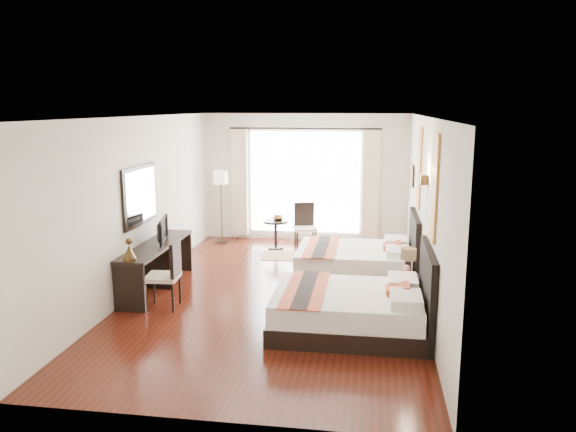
# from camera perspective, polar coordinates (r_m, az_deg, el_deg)

# --- Properties ---
(floor) EXTENTS (4.50, 7.50, 0.01)m
(floor) POSITION_cam_1_polar(r_m,az_deg,el_deg) (9.09, -1.11, -7.91)
(floor) COLOR #351309
(floor) RESTS_ON ground
(ceiling) EXTENTS (4.50, 7.50, 0.02)m
(ceiling) POSITION_cam_1_polar(r_m,az_deg,el_deg) (8.59, -1.18, 10.00)
(ceiling) COLOR white
(ceiling) RESTS_ON wall_headboard
(wall_headboard) EXTENTS (0.01, 7.50, 2.80)m
(wall_headboard) POSITION_cam_1_polar(r_m,az_deg,el_deg) (8.65, 13.68, 0.43)
(wall_headboard) COLOR silver
(wall_headboard) RESTS_ON floor
(wall_desk) EXTENTS (0.01, 7.50, 2.80)m
(wall_desk) POSITION_cam_1_polar(r_m,az_deg,el_deg) (9.36, -14.82, 1.17)
(wall_desk) COLOR silver
(wall_desk) RESTS_ON floor
(wall_window) EXTENTS (4.50, 0.01, 2.80)m
(wall_window) POSITION_cam_1_polar(r_m,az_deg,el_deg) (12.40, 1.73, 3.90)
(wall_window) COLOR silver
(wall_window) RESTS_ON floor
(wall_entry) EXTENTS (4.50, 0.01, 2.80)m
(wall_entry) POSITION_cam_1_polar(r_m,az_deg,el_deg) (5.18, -8.07, -6.52)
(wall_entry) COLOR silver
(wall_entry) RESTS_ON floor
(window_glass) EXTENTS (2.40, 0.02, 2.20)m
(window_glass) POSITION_cam_1_polar(r_m,az_deg,el_deg) (12.39, 1.72, 3.44)
(window_glass) COLOR white
(window_glass) RESTS_ON wall_window
(sheer_curtain) EXTENTS (2.30, 0.02, 2.10)m
(sheer_curtain) POSITION_cam_1_polar(r_m,az_deg,el_deg) (12.34, 1.69, 3.40)
(sheer_curtain) COLOR white
(sheer_curtain) RESTS_ON wall_window
(drape_left) EXTENTS (0.35, 0.14, 2.35)m
(drape_left) POSITION_cam_1_polar(r_m,az_deg,el_deg) (12.55, -4.93, 3.40)
(drape_left) COLOR beige
(drape_left) RESTS_ON floor
(drape_right) EXTENTS (0.35, 0.14, 2.35)m
(drape_right) POSITION_cam_1_polar(r_m,az_deg,el_deg) (12.22, 8.44, 3.11)
(drape_right) COLOR beige
(drape_right) RESTS_ON floor
(art_panel_near) EXTENTS (0.03, 0.50, 1.35)m
(art_panel_near) POSITION_cam_1_polar(r_m,az_deg,el_deg) (7.27, 14.68, 2.78)
(art_panel_near) COLOR #913915
(art_panel_near) RESTS_ON wall_headboard
(art_panel_far) EXTENTS (0.03, 0.50, 1.35)m
(art_panel_far) POSITION_cam_1_polar(r_m,az_deg,el_deg) (9.59, 13.20, 4.80)
(art_panel_far) COLOR #913915
(art_panel_far) RESTS_ON wall_headboard
(wall_sconce) EXTENTS (0.10, 0.14, 0.14)m
(wall_sconce) POSITION_cam_1_polar(r_m,az_deg,el_deg) (8.28, 13.65, 3.60)
(wall_sconce) COLOR #3F2F16
(wall_sconce) RESTS_ON wall_headboard
(mirror_frame) EXTENTS (0.04, 1.25, 0.95)m
(mirror_frame) POSITION_cam_1_polar(r_m,az_deg,el_deg) (9.29, -14.83, 2.03)
(mirror_frame) COLOR black
(mirror_frame) RESTS_ON wall_desk
(mirror_glass) EXTENTS (0.01, 1.12, 0.82)m
(mirror_glass) POSITION_cam_1_polar(r_m,az_deg,el_deg) (9.28, -14.69, 2.03)
(mirror_glass) COLOR white
(mirror_glass) RESTS_ON mirror_frame
(bed_near) EXTENTS (2.07, 1.61, 1.16)m
(bed_near) POSITION_cam_1_polar(r_m,az_deg,el_deg) (7.63, 6.79, -9.33)
(bed_near) COLOR black
(bed_near) RESTS_ON floor
(bed_far) EXTENTS (2.05, 1.60, 1.16)m
(bed_far) POSITION_cam_1_polar(r_m,az_deg,el_deg) (9.87, 7.25, -4.58)
(bed_far) COLOR black
(bed_far) RESTS_ON floor
(nightstand) EXTENTS (0.38, 0.47, 0.46)m
(nightstand) POSITION_cam_1_polar(r_m,az_deg,el_deg) (8.64, 11.91, -7.54)
(nightstand) COLOR black
(nightstand) RESTS_ON floor
(table_lamp) EXTENTS (0.23, 0.23, 0.37)m
(table_lamp) POSITION_cam_1_polar(r_m,az_deg,el_deg) (8.62, 12.14, -3.97)
(table_lamp) COLOR black
(table_lamp) RESTS_ON nightstand
(vase) EXTENTS (0.14, 0.14, 0.12)m
(vase) POSITION_cam_1_polar(r_m,az_deg,el_deg) (8.40, 11.92, -5.71)
(vase) COLOR black
(vase) RESTS_ON nightstand
(console_desk) EXTENTS (0.50, 2.20, 0.76)m
(console_desk) POSITION_cam_1_polar(r_m,az_deg,el_deg) (9.45, -13.19, -5.02)
(console_desk) COLOR black
(console_desk) RESTS_ON floor
(television) EXTENTS (0.24, 0.72, 0.41)m
(television) POSITION_cam_1_polar(r_m,az_deg,el_deg) (9.41, -12.96, -1.40)
(television) COLOR black
(television) RESTS_ON console_desk
(bronze_figurine) EXTENTS (0.21, 0.21, 0.29)m
(bronze_figurine) POSITION_cam_1_polar(r_m,az_deg,el_deg) (8.43, -15.82, -3.42)
(bronze_figurine) COLOR #3F2F16
(bronze_figurine) RESTS_ON console_desk
(desk_chair) EXTENTS (0.50, 0.50, 1.02)m
(desk_chair) POSITION_cam_1_polar(r_m,az_deg,el_deg) (8.59, -12.45, -7.10)
(desk_chair) COLOR beige
(desk_chair) RESTS_ON floor
(floor_lamp) EXTENTS (0.32, 0.32, 1.58)m
(floor_lamp) POSITION_cam_1_polar(r_m,az_deg,el_deg) (12.22, -6.84, 3.42)
(floor_lamp) COLOR black
(floor_lamp) RESTS_ON floor
(side_table) EXTENTS (0.52, 0.52, 0.60)m
(side_table) POSITION_cam_1_polar(r_m,az_deg,el_deg) (11.80, -1.25, -1.90)
(side_table) COLOR black
(side_table) RESTS_ON floor
(fruit_bowl) EXTENTS (0.30, 0.30, 0.06)m
(fruit_bowl) POSITION_cam_1_polar(r_m,az_deg,el_deg) (11.76, -1.03, -0.30)
(fruit_bowl) COLOR #443118
(fruit_bowl) RESTS_ON side_table
(window_chair) EXTENTS (0.54, 0.54, 0.97)m
(window_chair) POSITION_cam_1_polar(r_m,az_deg,el_deg) (11.74, 1.75, -1.99)
(window_chair) COLOR beige
(window_chair) RESTS_ON floor
(jute_rug) EXTENTS (1.19, 0.86, 0.01)m
(jute_rug) POSITION_cam_1_polar(r_m,az_deg,el_deg) (11.29, 0.24, -4.04)
(jute_rug) COLOR tan
(jute_rug) RESTS_ON floor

